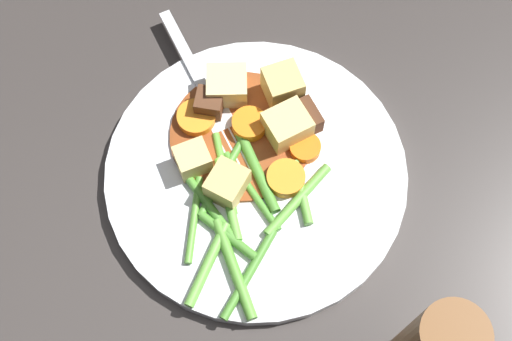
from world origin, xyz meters
TOP-DOWN VIEW (x-y plane):
  - ground_plane at (0.00, 0.00)m, footprint 3.00×3.00m
  - dinner_plate at (0.00, 0.00)m, footprint 0.25×0.25m
  - stew_sauce at (0.03, 0.01)m, footprint 0.12×0.12m
  - carrot_slice_0 at (0.01, -0.04)m, footprint 0.04×0.04m
  - carrot_slice_1 at (0.05, 0.04)m, footprint 0.04×0.04m
  - carrot_slice_2 at (-0.01, -0.02)m, footprint 0.04×0.04m
  - carrot_slice_3 at (0.04, -0.00)m, footprint 0.04×0.04m
  - potato_chunk_0 at (0.07, -0.03)m, footprint 0.04×0.04m
  - potato_chunk_1 at (0.03, -0.03)m, footprint 0.04×0.04m
  - potato_chunk_2 at (-0.01, 0.03)m, footprint 0.04×0.04m
  - potato_chunk_3 at (0.08, 0.01)m, footprint 0.04×0.04m
  - potato_chunk_4 at (0.01, 0.05)m, footprint 0.03×0.03m
  - meat_chunk_0 at (0.04, -0.05)m, footprint 0.03×0.03m
  - meat_chunk_1 at (0.06, 0.03)m, footprint 0.03×0.03m
  - green_bean_0 at (-0.02, 0.01)m, footprint 0.08×0.04m
  - green_bean_1 at (-0.03, -0.03)m, footprint 0.06×0.01m
  - green_bean_2 at (-0.09, 0.02)m, footprint 0.07×0.05m
  - green_bean_3 at (0.00, 0.03)m, footprint 0.07×0.05m
  - green_bean_4 at (-0.03, 0.04)m, footprint 0.06×0.04m
  - green_bean_5 at (-0.08, 0.05)m, footprint 0.07×0.04m
  - green_bean_6 at (-0.02, 0.03)m, footprint 0.07×0.01m
  - green_bean_7 at (-0.04, 0.06)m, footprint 0.07×0.02m
  - green_bean_8 at (-0.00, 0.03)m, footprint 0.07×0.01m
  - green_bean_9 at (0.00, 0.00)m, footprint 0.08×0.03m
  - green_bean_10 at (-0.05, 0.03)m, footprint 0.05×0.04m
  - green_bean_11 at (-0.03, -0.03)m, footprint 0.06×0.06m
  - green_bean_12 at (-0.08, 0.03)m, footprint 0.08×0.03m
  - fork at (0.08, 0.03)m, footprint 0.17×0.07m

SIDE VIEW (x-z plane):
  - ground_plane at x=0.00m, z-range 0.00..0.00m
  - dinner_plate at x=0.00m, z-range 0.00..0.01m
  - stew_sauce at x=0.03m, z-range 0.01..0.02m
  - fork at x=0.08m, z-range 0.01..0.02m
  - green_bean_0 at x=-0.02m, z-range 0.01..0.02m
  - green_bean_7 at x=-0.04m, z-range 0.01..0.02m
  - green_bean_8 at x=0.00m, z-range 0.01..0.02m
  - green_bean_3 at x=0.00m, z-range 0.01..0.02m
  - green_bean_2 at x=-0.09m, z-range 0.01..0.02m
  - green_bean_4 at x=-0.03m, z-range 0.01..0.02m
  - green_bean_1 at x=-0.03m, z-range 0.01..0.02m
  - green_bean_10 at x=-0.05m, z-range 0.01..0.02m
  - green_bean_6 at x=-0.02m, z-range 0.01..0.02m
  - green_bean_11 at x=-0.03m, z-range 0.01..0.02m
  - green_bean_5 at x=-0.08m, z-range 0.01..0.02m
  - carrot_slice_0 at x=0.01m, z-range 0.01..0.02m
  - green_bean_12 at x=-0.08m, z-range 0.01..0.02m
  - green_bean_9 at x=0.00m, z-range 0.01..0.02m
  - carrot_slice_2 at x=-0.01m, z-range 0.01..0.02m
  - carrot_slice_1 at x=0.05m, z-range 0.01..0.02m
  - carrot_slice_3 at x=0.04m, z-range 0.01..0.03m
  - meat_chunk_0 at x=0.04m, z-range 0.01..0.03m
  - meat_chunk_1 at x=0.06m, z-range 0.01..0.04m
  - potato_chunk_4 at x=0.01m, z-range 0.01..0.04m
  - potato_chunk_2 at x=-0.01m, z-range 0.01..0.04m
  - potato_chunk_3 at x=0.08m, z-range 0.01..0.04m
  - potato_chunk_1 at x=0.03m, z-range 0.01..0.04m
  - potato_chunk_0 at x=0.07m, z-range 0.01..0.04m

